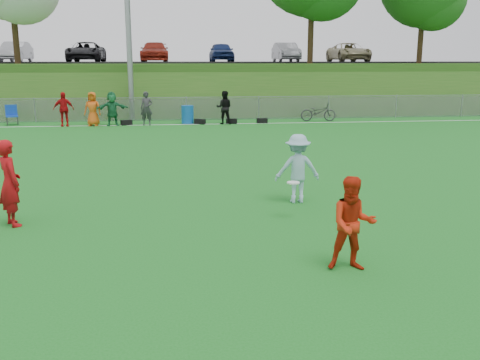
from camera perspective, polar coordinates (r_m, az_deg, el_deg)
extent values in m
plane|color=#156719|center=(10.08, -2.82, -6.11)|extent=(120.00, 120.00, 0.00)
cube|color=white|center=(27.72, -5.60, 5.93)|extent=(60.00, 0.10, 0.01)
cube|color=gray|center=(29.65, -5.73, 7.52)|extent=(58.00, 0.02, 1.20)
cube|color=gray|center=(29.60, -5.76, 8.77)|extent=(58.00, 0.04, 0.04)
cylinder|color=gray|center=(30.54, -11.92, 17.62)|extent=(0.30, 0.30, 12.00)
cube|color=#265618|center=(40.57, -6.15, 10.16)|extent=(120.00, 18.00, 3.00)
cube|color=black|center=(42.53, -6.25, 12.37)|extent=(120.00, 12.00, 0.10)
cylinder|color=black|center=(39.38, 18.90, 16.79)|extent=(0.36, 0.36, 7.00)
imported|color=#A4A4AA|center=(43.04, -22.84, 12.50)|extent=(1.52, 4.37, 1.44)
imported|color=black|center=(42.01, -16.10, 13.00)|extent=(2.39, 5.18, 1.44)
imported|color=maroon|center=(41.55, -9.09, 13.34)|extent=(2.02, 4.96, 1.44)
imported|color=navy|center=(41.69, -2.01, 13.48)|extent=(1.70, 4.23, 1.44)
imported|color=slate|center=(42.42, 4.92, 13.43)|extent=(1.52, 4.37, 1.44)
imported|color=tan|center=(43.72, 11.52, 13.21)|extent=(2.39, 5.18, 1.44)
imported|color=red|center=(28.16, -18.31, 7.18)|extent=(1.04, 0.56, 1.69)
imported|color=#D65414|center=(27.92, -15.45, 7.32)|extent=(0.89, 0.63, 1.69)
imported|color=#1C6B3C|center=(27.80, -13.48, 7.40)|extent=(1.64, 0.80, 1.69)
imported|color=#303032|center=(27.66, -9.94, 7.54)|extent=(0.65, 0.45, 1.69)
imported|color=black|center=(27.75, -1.69, 7.74)|extent=(0.93, 0.78, 1.69)
cube|color=black|center=(27.90, -12.02, 6.01)|extent=(0.62, 0.47, 0.26)
cube|color=black|center=(27.83, -4.30, 6.24)|extent=(0.62, 0.52, 0.26)
cube|color=black|center=(27.96, -0.90, 6.30)|extent=(0.60, 0.41, 0.26)
cube|color=black|center=(28.17, 2.37, 6.34)|extent=(0.55, 0.29, 0.26)
imported|color=#A90B10|center=(11.51, -23.35, -0.30)|extent=(0.70, 0.76, 1.74)
imported|color=red|center=(8.53, 11.94, -4.60)|extent=(0.81, 0.67, 1.50)
imported|color=#8DB5C4|center=(12.39, 6.15, 1.22)|extent=(1.05, 0.62, 1.60)
cylinder|color=silver|center=(11.07, 5.70, -0.28)|extent=(0.27, 0.27, 0.02)
cylinder|color=#0E4FA2|center=(28.08, -5.62, 6.96)|extent=(0.77, 0.77, 0.94)
cube|color=#0F38A7|center=(29.60, -23.15, 6.27)|extent=(0.72, 0.72, 0.06)
cube|color=#0F38A7|center=(29.84, -23.23, 6.85)|extent=(0.55, 0.23, 0.56)
imported|color=#29292B|center=(29.37, 8.35, 7.19)|extent=(1.95, 0.87, 0.99)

